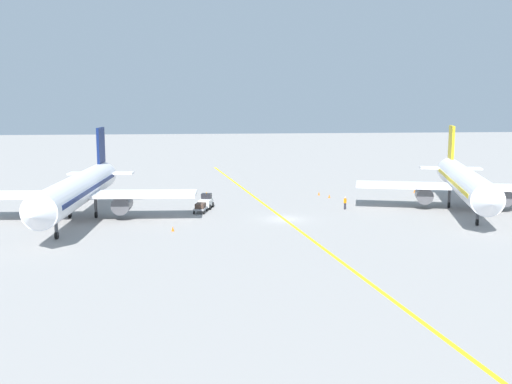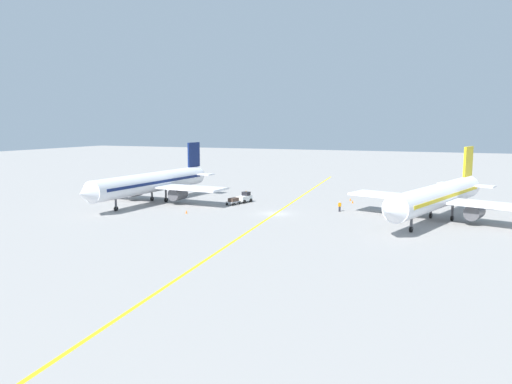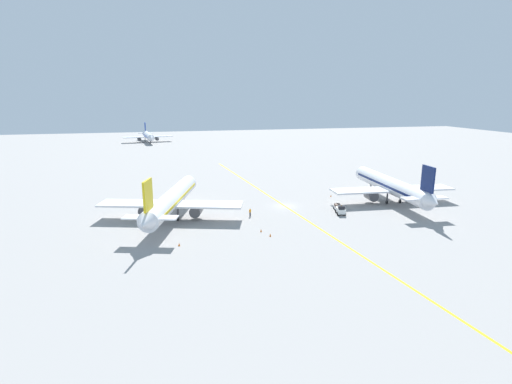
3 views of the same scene
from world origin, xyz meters
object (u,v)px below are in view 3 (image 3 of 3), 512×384
(airplane_adjacent_stand, at_px, (391,186))
(baggage_tug_white, at_px, (341,210))
(airplane_distant_taxiing, at_px, (148,136))
(traffic_cone_by_wingtip, at_px, (261,230))
(traffic_cone_near_nose, at_px, (179,244))
(traffic_cone_mid_apron, at_px, (331,196))
(traffic_cone_far_edge, at_px, (270,235))
(ground_crew_worker, at_px, (250,212))
(airplane_at_gate, at_px, (171,200))
(baggage_cart_trailing, at_px, (338,206))

(airplane_adjacent_stand, bearing_deg, baggage_tug_white, -156.94)
(airplane_distant_taxiing, height_order, traffic_cone_by_wingtip, airplane_distant_taxiing)
(airplane_adjacent_stand, distance_m, traffic_cone_near_nose, 51.47)
(baggage_tug_white, bearing_deg, traffic_cone_mid_apron, 73.74)
(traffic_cone_far_edge, bearing_deg, airplane_distant_taxiing, 98.63)
(traffic_cone_by_wingtip, bearing_deg, ground_crew_worker, 88.91)
(baggage_tug_white, distance_m, traffic_cone_near_nose, 34.71)
(ground_crew_worker, xyz_separation_m, traffic_cone_by_wingtip, (-0.18, -9.67, -0.63))
(traffic_cone_by_wingtip, height_order, traffic_cone_far_edge, same)
(airplane_distant_taxiing, xyz_separation_m, baggage_tug_white, (41.12, -145.65, -2.44))
(airplane_at_gate, height_order, baggage_tug_white, airplane_at_gate)
(traffic_cone_mid_apron, bearing_deg, airplane_at_gate, -166.99)
(airplane_adjacent_stand, xyz_separation_m, baggage_tug_white, (-15.38, -6.54, -2.81))
(airplane_at_gate, distance_m, traffic_cone_far_edge, 22.13)
(baggage_cart_trailing, relative_size, traffic_cone_near_nose, 5.20)
(ground_crew_worker, relative_size, traffic_cone_near_nose, 3.05)
(airplane_distant_taxiing, relative_size, baggage_cart_trailing, 11.18)
(airplane_distant_taxiing, distance_m, ground_crew_worker, 144.57)
(baggage_tug_white, xyz_separation_m, baggage_cart_trailing, (0.79, 3.20, -0.14))
(baggage_tug_white, xyz_separation_m, traffic_cone_by_wingtip, (-18.57, -6.78, -0.63))
(baggage_tug_white, relative_size, traffic_cone_by_wingtip, 5.95)
(airplane_at_gate, xyz_separation_m, airplane_distant_taxiing, (-7.41, 140.33, -0.37))
(airplane_at_gate, relative_size, baggage_cart_trailing, 12.18)
(baggage_tug_white, height_order, traffic_cone_mid_apron, baggage_tug_white)
(baggage_cart_trailing, height_order, traffic_cone_far_edge, baggage_cart_trailing)
(baggage_cart_trailing, xyz_separation_m, ground_crew_worker, (-19.17, -0.31, 0.15))
(baggage_tug_white, distance_m, traffic_cone_by_wingtip, 19.78)
(traffic_cone_near_nose, bearing_deg, airplane_distant_taxiing, 92.93)
(traffic_cone_mid_apron, distance_m, traffic_cone_by_wingtip, 30.79)
(airplane_adjacent_stand, height_order, baggage_tug_white, airplane_adjacent_stand)
(airplane_adjacent_stand, distance_m, baggage_cart_trailing, 15.26)
(baggage_tug_white, height_order, traffic_cone_by_wingtip, baggage_tug_white)
(baggage_cart_trailing, relative_size, traffic_cone_by_wingtip, 5.20)
(baggage_cart_trailing, bearing_deg, airplane_adjacent_stand, 12.90)
(airplane_at_gate, height_order, baggage_cart_trailing, airplane_at_gate)
(traffic_cone_mid_apron, bearing_deg, airplane_distant_taxiing, 108.96)
(baggage_tug_white, bearing_deg, ground_crew_worker, 171.06)
(traffic_cone_near_nose, height_order, traffic_cone_mid_apron, same)
(airplane_distant_taxiing, distance_m, traffic_cone_near_nose, 156.18)
(airplane_distant_taxiing, height_order, baggage_cart_trailing, airplane_distant_taxiing)
(baggage_tug_white, height_order, traffic_cone_near_nose, baggage_tug_white)
(airplane_adjacent_stand, height_order, ground_crew_worker, airplane_adjacent_stand)
(airplane_adjacent_stand, height_order, traffic_cone_mid_apron, airplane_adjacent_stand)
(ground_crew_worker, height_order, traffic_cone_by_wingtip, ground_crew_worker)
(baggage_cart_trailing, relative_size, ground_crew_worker, 1.70)
(ground_crew_worker, height_order, traffic_cone_mid_apron, ground_crew_worker)
(airplane_distant_taxiing, relative_size, baggage_tug_white, 9.77)
(airplane_distant_taxiing, relative_size, ground_crew_worker, 19.03)
(ground_crew_worker, bearing_deg, airplane_adjacent_stand, 6.17)
(airplane_adjacent_stand, relative_size, baggage_cart_trailing, 12.43)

